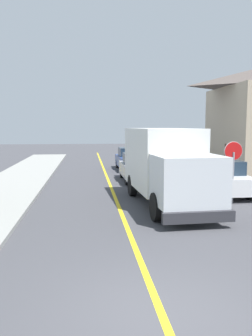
# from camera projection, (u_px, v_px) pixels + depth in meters

# --- Properties ---
(ground_plane) EXTENTS (120.00, 120.00, 0.00)m
(ground_plane) POSITION_uv_depth(u_px,v_px,m) (161.00, 314.00, 6.17)
(ground_plane) COLOR #424247
(centre_line_yellow) EXTENTS (0.16, 56.00, 0.01)m
(centre_line_yellow) POSITION_uv_depth(u_px,v_px,m) (115.00, 198.00, 16.04)
(centre_line_yellow) COLOR gold
(centre_line_yellow) RESTS_ON ground
(box_truck) EXTENTS (2.81, 7.31, 3.20)m
(box_truck) POSITION_uv_depth(u_px,v_px,m) (166.00, 163.00, 14.71)
(box_truck) COLOR silver
(box_truck) RESTS_ON ground
(parked_car_near) EXTENTS (1.84, 4.41, 1.67)m
(parked_car_near) POSITION_uv_depth(u_px,v_px,m) (137.00, 168.00, 21.15)
(parked_car_near) COLOR #B7B7BC
(parked_car_near) RESTS_ON ground
(parked_car_mid) EXTENTS (1.93, 4.45, 1.67)m
(parked_car_mid) POSITION_uv_depth(u_px,v_px,m) (130.00, 159.00, 26.61)
(parked_car_mid) COLOR #2D4793
(parked_car_mid) RESTS_ON ground
(parked_van_across) EXTENTS (1.81, 4.40, 1.67)m
(parked_van_across) POSITION_uv_depth(u_px,v_px,m) (221.00, 178.00, 16.96)
(parked_van_across) COLOR silver
(parked_van_across) RESTS_ON ground
(stop_sign) EXTENTS (0.80, 0.10, 2.65)m
(stop_sign) POSITION_uv_depth(u_px,v_px,m) (233.00, 160.00, 14.84)
(stop_sign) COLOR gray
(stop_sign) RESTS_ON ground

